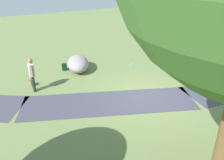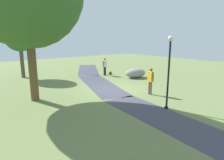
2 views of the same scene
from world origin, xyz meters
The scene contains 12 objects.
ground_plane centered at (0.00, 0.00, 0.00)m, with size 48.00×48.00×0.00m, color olive.
footpath_segment_near centered at (-6.02, 1.38, 0.00)m, with size 8.17×2.91×0.01m.
footpath_segment_mid centered at (1.76, -0.25, 0.00)m, with size 8.28×4.60×0.01m.
footpath_segment_far centered at (9.00, -3.55, 0.00)m, with size 8.00×5.96×0.01m.
young_tree_near_path centered at (8.70, 3.87, 3.84)m, with size 2.81×2.81×5.29m.
lamp_post centered at (-5.04, 0.15, 2.36)m, with size 0.28×0.28×3.85m.
lawn_boulder centered at (1.86, -4.44, 0.45)m, with size 1.74×2.30×0.89m.
woman_with_handbag centered at (4.69, -2.91, 1.02)m, with size 0.25×0.52×1.75m.
man_near_boulder centered at (-2.71, -1.21, 1.06)m, with size 0.52×0.26×1.81m.
handbag_on_grass centered at (4.69, -3.61, 0.14)m, with size 0.29×0.33×0.31m.
backpack_by_boulder centered at (2.61, -4.87, 0.19)m, with size 0.31×0.30×0.40m.
frisbee_on_grass centered at (-1.52, -3.89, 0.01)m, with size 0.26×0.26×0.02m.
Camera 2 is at (-10.99, 8.66, 3.75)m, focal length 31.20 mm.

